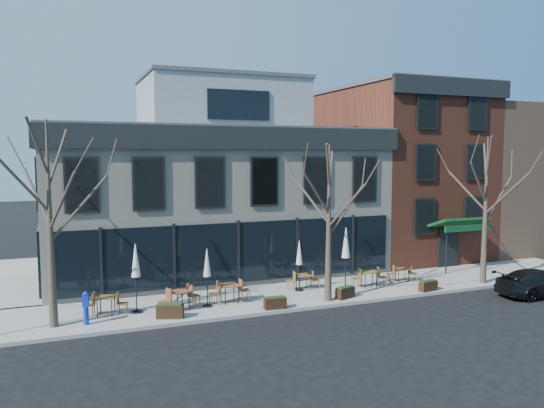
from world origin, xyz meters
name	(u,v)px	position (x,y,z in m)	size (l,w,h in m)	color
ground	(238,290)	(0.00, 0.00, 0.00)	(120.00, 120.00, 0.00)	black
sidewalk_front	(316,292)	(3.25, -2.15, 0.07)	(33.50, 4.70, 0.15)	gray
corner_building	(211,189)	(0.07, 5.07, 4.72)	(18.39, 10.39, 11.10)	beige
red_brick_building	(399,171)	(13.00, 4.98, 5.64)	(8.20, 11.78, 11.18)	brown
bg_building	(501,178)	(23.00, 6.00, 5.00)	(12.00, 12.00, 10.00)	#8C664C
tree_corner	(50,221)	(-8.49, -3.20, 4.25)	(3.93, 3.98, 7.92)	#382B21
tree_mid	(329,221)	(3.01, -3.90, 3.79)	(3.50, 3.55, 7.04)	#382B21
tree_right	(486,208)	(12.01, -3.90, 4.02)	(3.72, 3.77, 7.48)	#382B21
parked_sedan	(540,283)	(13.00, -6.49, 0.64)	(1.78, 4.39, 1.27)	black
call_box	(86,307)	(-7.33, -3.43, 0.86)	(0.27, 0.27, 1.34)	#0D2FB4
cafe_set_0	(106,304)	(-6.51, -2.44, 0.64)	(1.84, 0.95, 0.95)	brown
cafe_set_1	(180,298)	(-3.55, -2.88, 0.67)	(1.97, 1.11, 1.02)	brown
cafe_set_2	(230,291)	(-1.24, -2.57, 0.67)	(1.92, 0.79, 1.01)	brown
cafe_set_3	(303,280)	(2.82, -1.65, 0.61)	(1.73, 0.76, 0.89)	brown
cafe_set_4	(369,277)	(6.05, -2.48, 0.64)	(1.87, 0.87, 0.96)	brown
cafe_set_5	(402,273)	(8.28, -2.11, 0.58)	(1.64, 0.87, 0.84)	brown
umbrella_0	(136,264)	(-5.29, -2.55, 2.20)	(0.46, 0.46, 2.91)	black
umbrella_1	(207,266)	(-2.33, -2.82, 1.95)	(0.41, 0.41, 2.55)	black
umbrella_2	(299,255)	(2.51, -1.84, 1.88)	(0.39, 0.39, 2.46)	black
umbrella_3	(346,246)	(4.61, -2.65, 2.33)	(0.49, 0.49, 3.08)	black
planter_0	(170,311)	(-4.14, -3.79, 0.45)	(1.15, 0.77, 0.60)	black
planter_1	(275,303)	(0.29, -4.20, 0.41)	(0.98, 0.47, 0.53)	black
planter_2	(345,292)	(3.92, -3.84, 0.41)	(1.02, 0.67, 0.53)	black
planter_3	(428,286)	(8.31, -4.20, 0.41)	(0.97, 0.49, 0.52)	black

